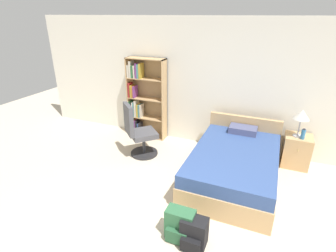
% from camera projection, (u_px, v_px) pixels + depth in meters
% --- Properties ---
extents(wall_back, '(9.00, 0.06, 2.60)m').
position_uv_depth(wall_back, '(230.00, 87.00, 5.15)').
color(wall_back, silver).
rests_on(wall_back, ground_plane).
extents(bookshelf, '(0.87, 0.27, 1.78)m').
position_uv_depth(bookshelf, '(142.00, 99.00, 5.83)').
color(bookshelf, tan).
rests_on(bookshelf, ground_plane).
extents(bed, '(1.35, 2.09, 0.81)m').
position_uv_depth(bed, '(234.00, 164.00, 4.42)').
color(bed, tan).
rests_on(bed, ground_plane).
extents(office_chair, '(0.72, 0.72, 1.09)m').
position_uv_depth(office_chair, '(138.00, 133.00, 5.11)').
color(office_chair, '#232326').
rests_on(office_chair, ground_plane).
extents(nightstand, '(0.46, 0.45, 0.60)m').
position_uv_depth(nightstand, '(296.00, 151.00, 4.82)').
color(nightstand, tan).
rests_on(nightstand, ground_plane).
extents(table_lamp, '(0.28, 0.28, 0.50)m').
position_uv_depth(table_lamp, '(302.00, 116.00, 4.54)').
color(table_lamp, '#B2B2B7').
rests_on(table_lamp, nightstand).
extents(water_bottle, '(0.07, 0.07, 0.19)m').
position_uv_depth(water_bottle, '(303.00, 134.00, 4.56)').
color(water_bottle, teal).
rests_on(water_bottle, nightstand).
extents(backpack_black, '(0.31, 0.29, 0.38)m').
position_uv_depth(backpack_black, '(194.00, 233.00, 3.18)').
color(backpack_black, black).
rests_on(backpack_black, ground_plane).
extents(backpack_green, '(0.36, 0.27, 0.41)m').
position_uv_depth(backpack_green, '(180.00, 225.00, 3.28)').
color(backpack_green, '#2D603D').
rests_on(backpack_green, ground_plane).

